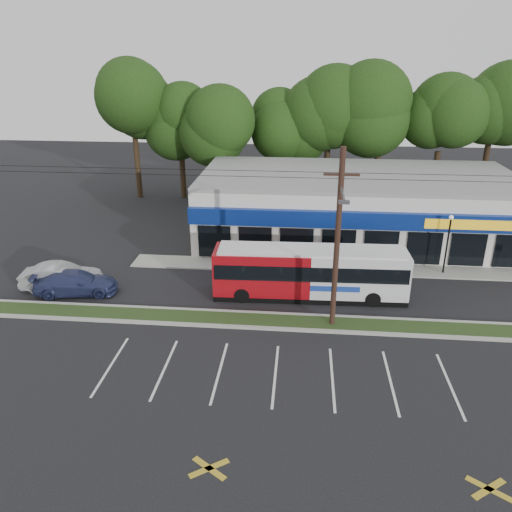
{
  "coord_description": "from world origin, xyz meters",
  "views": [
    {
      "loc": [
        1.05,
        -23.85,
        14.28
      ],
      "look_at": [
        -1.68,
        5.0,
        2.39
      ],
      "focal_mm": 35.0,
      "sensor_mm": 36.0,
      "label": 1
    }
  ],
  "objects_px": {
    "car_blue": "(76,283)",
    "pedestrian_a": "(397,262)",
    "lamp_post": "(448,238)",
    "metrobus": "(310,271)",
    "pedestrian_b": "(399,275)",
    "utility_pole": "(334,235)",
    "car_dark": "(363,280)",
    "car_silver": "(61,277)"
  },
  "relations": [
    {
      "from": "car_dark",
      "to": "pedestrian_b",
      "type": "bearing_deg",
      "value": -76.18
    },
    {
      "from": "utility_pole",
      "to": "lamp_post",
      "type": "xyz_separation_m",
      "value": [
        8.17,
        7.87,
        -2.74
      ]
    },
    {
      "from": "utility_pole",
      "to": "metrobus",
      "type": "distance_m",
      "value": 5.28
    },
    {
      "from": "lamp_post",
      "to": "metrobus",
      "type": "distance_m",
      "value": 10.27
    },
    {
      "from": "car_dark",
      "to": "car_blue",
      "type": "distance_m",
      "value": 18.27
    },
    {
      "from": "car_silver",
      "to": "car_blue",
      "type": "bearing_deg",
      "value": -125.13
    },
    {
      "from": "pedestrian_a",
      "to": "utility_pole",
      "type": "bearing_deg",
      "value": 58.01
    },
    {
      "from": "metrobus",
      "to": "car_silver",
      "type": "distance_m",
      "value": 16.03
    },
    {
      "from": "utility_pole",
      "to": "pedestrian_a",
      "type": "relative_size",
      "value": 28.81
    },
    {
      "from": "utility_pole",
      "to": "pedestrian_b",
      "type": "distance_m",
      "value": 8.63
    },
    {
      "from": "car_dark",
      "to": "car_silver",
      "type": "distance_m",
      "value": 19.48
    },
    {
      "from": "utility_pole",
      "to": "pedestrian_a",
      "type": "xyz_separation_m",
      "value": [
        4.94,
        7.57,
        -4.55
      ]
    },
    {
      "from": "pedestrian_b",
      "to": "car_dark",
      "type": "bearing_deg",
      "value": 52.29
    },
    {
      "from": "lamp_post",
      "to": "car_blue",
      "type": "height_order",
      "value": "lamp_post"
    },
    {
      "from": "car_dark",
      "to": "car_silver",
      "type": "relative_size",
      "value": 0.97
    },
    {
      "from": "car_silver",
      "to": "pedestrian_b",
      "type": "relative_size",
      "value": 3.07
    },
    {
      "from": "car_dark",
      "to": "pedestrian_b",
      "type": "distance_m",
      "value": 2.59
    },
    {
      "from": "lamp_post",
      "to": "pedestrian_a",
      "type": "height_order",
      "value": "lamp_post"
    },
    {
      "from": "car_blue",
      "to": "pedestrian_a",
      "type": "bearing_deg",
      "value": -85.43
    },
    {
      "from": "metrobus",
      "to": "car_blue",
      "type": "xyz_separation_m",
      "value": [
        -14.73,
        -1.0,
        -0.94
      ]
    },
    {
      "from": "lamp_post",
      "to": "car_dark",
      "type": "xyz_separation_m",
      "value": [
        -5.84,
        -3.3,
        -1.85
      ]
    },
    {
      "from": "metrobus",
      "to": "pedestrian_a",
      "type": "bearing_deg",
      "value": 31.86
    },
    {
      "from": "car_dark",
      "to": "pedestrian_b",
      "type": "xyz_separation_m",
      "value": [
        2.39,
        0.99,
        -0.01
      ]
    },
    {
      "from": "car_dark",
      "to": "car_silver",
      "type": "bearing_deg",
      "value": 85.33
    },
    {
      "from": "metrobus",
      "to": "pedestrian_b",
      "type": "xyz_separation_m",
      "value": [
        5.82,
        1.99,
        -0.88
      ]
    },
    {
      "from": "utility_pole",
      "to": "metrobus",
      "type": "bearing_deg",
      "value": 107.14
    },
    {
      "from": "pedestrian_a",
      "to": "lamp_post",
      "type": "bearing_deg",
      "value": -173.55
    },
    {
      "from": "utility_pole",
      "to": "lamp_post",
      "type": "relative_size",
      "value": 11.76
    },
    {
      "from": "car_dark",
      "to": "pedestrian_a",
      "type": "bearing_deg",
      "value": -49.76
    },
    {
      "from": "car_dark",
      "to": "pedestrian_a",
      "type": "distance_m",
      "value": 3.98
    },
    {
      "from": "lamp_post",
      "to": "pedestrian_a",
      "type": "relative_size",
      "value": 2.45
    },
    {
      "from": "metrobus",
      "to": "pedestrian_b",
      "type": "relative_size",
      "value": 7.4
    },
    {
      "from": "utility_pole",
      "to": "car_dark",
      "type": "height_order",
      "value": "utility_pole"
    },
    {
      "from": "pedestrian_a",
      "to": "pedestrian_b",
      "type": "distance_m",
      "value": 2.02
    },
    {
      "from": "utility_pole",
      "to": "pedestrian_a",
      "type": "height_order",
      "value": "utility_pole"
    },
    {
      "from": "metrobus",
      "to": "pedestrian_a",
      "type": "xyz_separation_m",
      "value": [
        6.04,
        4.0,
        -0.82
      ]
    },
    {
      "from": "pedestrian_a",
      "to": "metrobus",
      "type": "bearing_deg",
      "value": 34.63
    },
    {
      "from": "lamp_post",
      "to": "pedestrian_b",
      "type": "height_order",
      "value": "lamp_post"
    },
    {
      "from": "utility_pole",
      "to": "car_blue",
      "type": "bearing_deg",
      "value": 170.77
    },
    {
      "from": "utility_pole",
      "to": "pedestrian_a",
      "type": "distance_m",
      "value": 10.12
    },
    {
      "from": "utility_pole",
      "to": "lamp_post",
      "type": "bearing_deg",
      "value": 43.95
    },
    {
      "from": "utility_pole",
      "to": "car_blue",
      "type": "relative_size",
      "value": 9.71
    }
  ]
}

